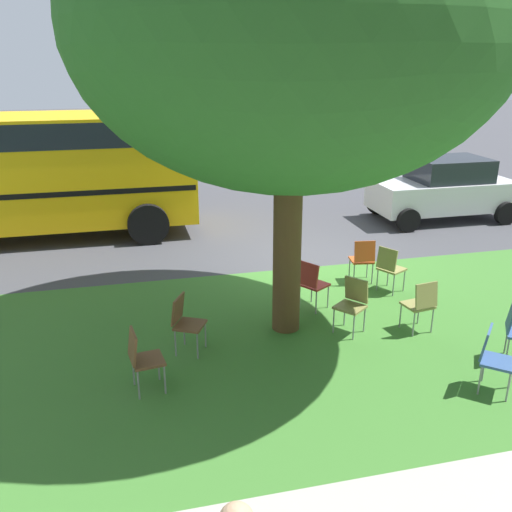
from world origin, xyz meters
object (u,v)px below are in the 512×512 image
(chair_7, at_px, (421,302))
(chair_1, at_px, (185,320))
(parked_car, at_px, (443,189))
(chair_2, at_px, (142,356))
(chair_5, at_px, (493,355))
(chair_3, at_px, (390,266))
(chair_6, at_px, (352,301))
(chair_4, at_px, (312,282))
(street_tree, at_px, (292,24))
(chair_8, at_px, (363,258))

(chair_7, bearing_deg, chair_1, -4.09)
(chair_7, height_order, parked_car, parked_car)
(chair_2, distance_m, chair_5, 4.54)
(chair_3, bearing_deg, chair_6, 45.31)
(chair_5, bearing_deg, parked_car, -116.86)
(chair_4, bearing_deg, chair_7, 138.70)
(parked_car, bearing_deg, chair_3, 49.34)
(street_tree, xyz_separation_m, chair_1, (1.66, 0.38, -4.05))
(chair_3, height_order, chair_8, same)
(chair_2, relative_size, chair_8, 1.00)
(chair_4, bearing_deg, parked_car, -138.87)
(chair_3, distance_m, chair_8, 0.61)
(chair_8, bearing_deg, parked_car, -136.80)
(street_tree, height_order, chair_2, street_tree)
(street_tree, relative_size, chair_4, 7.79)
(chair_1, distance_m, parked_car, 9.39)
(chair_2, height_order, chair_7, same)
(chair_1, bearing_deg, chair_7, 175.91)
(chair_2, relative_size, chair_3, 1.00)
(street_tree, distance_m, chair_1, 4.39)
(street_tree, xyz_separation_m, parked_car, (-5.91, -5.18, -3.73))
(street_tree, relative_size, chair_8, 7.79)
(street_tree, height_order, chair_4, street_tree)
(chair_1, xyz_separation_m, chair_7, (-3.68, 0.26, 0.00))
(chair_3, xyz_separation_m, chair_8, (0.30, -0.54, 0.00))
(chair_6, bearing_deg, chair_8, -118.30)
(chair_1, distance_m, chair_3, 4.15)
(chair_3, bearing_deg, chair_1, 18.74)
(chair_2, xyz_separation_m, chair_7, (-4.35, -0.65, 0.00))
(chair_3, height_order, chair_4, same)
(chair_5, relative_size, chair_7, 1.00)
(chair_4, relative_size, chair_5, 1.00)
(chair_4, xyz_separation_m, parked_car, (-5.27, -4.61, 0.32))
(chair_3, relative_size, chair_4, 1.00)
(street_tree, relative_size, chair_7, 7.79)
(chair_5, xyz_separation_m, chair_8, (0.11, -3.84, 0.00))
(chair_5, relative_size, parked_car, 0.24)
(chair_7, bearing_deg, street_tree, -17.61)
(chair_3, bearing_deg, chair_4, 12.99)
(chair_3, relative_size, parked_car, 0.24)
(chair_7, distance_m, parked_car, 7.01)
(chair_7, bearing_deg, chair_3, -99.14)
(street_tree, distance_m, chair_6, 4.19)
(parked_car, bearing_deg, chair_4, 41.13)
(parked_car, bearing_deg, chair_1, 36.32)
(street_tree, xyz_separation_m, chair_6, (-0.99, 0.34, -4.05))
(chair_1, relative_size, chair_4, 1.00)
(chair_1, height_order, chair_2, same)
(chair_5, bearing_deg, chair_7, -87.52)
(chair_7, relative_size, parked_car, 0.24)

